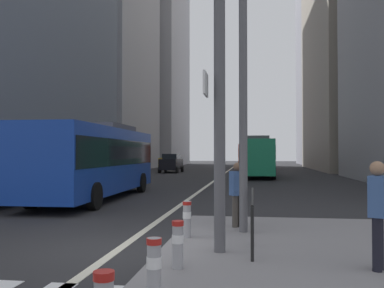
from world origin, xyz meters
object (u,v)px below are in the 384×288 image
object	(u,v)px
city_bus_red_distant	(249,155)
pedestrian_waiting	(378,209)
bollard_right	(178,242)
city_bus_blue_oncoming	(96,158)
bollard_back	(187,217)
car_oncoming_mid	(171,163)
car_receding_far	(249,160)
street_lamp_post	(243,19)
bollard_left	(154,266)
city_bus_red_receding	(258,155)
car_oncoming_far	(170,161)
traffic_signal_gantry	(122,50)
pedestrian_walking	(238,191)
car_receding_near	(248,160)

from	to	relation	value
city_bus_red_distant	pedestrian_waiting	world-z (taller)	city_bus_red_distant
city_bus_red_distant	bollard_right	bearing A→B (deg)	-90.89
pedestrian_waiting	city_bus_blue_oncoming	bearing A→B (deg)	129.53
city_bus_red_distant	bollard_back	size ratio (longest dim) A/B	13.79
city_bus_red_distant	car_oncoming_mid	size ratio (longest dim) A/B	2.69
car_oncoming_mid	pedestrian_waiting	xyz separation A→B (m)	(10.44, -36.25, 0.15)
car_receding_far	street_lamp_post	xyz separation A→B (m)	(0.32, -55.39, 4.29)
city_bus_red_distant	bollard_left	xyz separation A→B (m)	(-0.79, -51.26, -1.23)
city_bus_red_receding	car_receding_far	bearing A→B (deg)	91.91
car_oncoming_far	bollard_back	size ratio (longest dim) A/B	5.73
car_oncoming_mid	pedestrian_waiting	world-z (taller)	car_oncoming_mid
city_bus_red_distant	bollard_back	xyz separation A→B (m)	(-1.01, -47.13, -1.24)
city_bus_red_receding	street_lamp_post	world-z (taller)	street_lamp_post
bollard_left	pedestrian_waiting	distance (m)	3.82
traffic_signal_gantry	car_receding_far	bearing A→B (deg)	87.99
street_lamp_post	pedestrian_walking	distance (m)	4.27
traffic_signal_gantry	bollard_left	world-z (taller)	traffic_signal_gantry
traffic_signal_gantry	pedestrian_waiting	size ratio (longest dim) A/B	3.41
car_oncoming_far	bollard_left	bearing A→B (deg)	-79.05
bollard_left	city_bus_blue_oncoming	bearing A→B (deg)	113.92
car_oncoming_mid	car_oncoming_far	bearing A→B (deg)	102.24
car_receding_far	bollard_back	size ratio (longest dim) A/B	5.00
city_bus_blue_oncoming	pedestrian_walking	world-z (taller)	city_bus_blue_oncoming
city_bus_red_receding	car_oncoming_far	size ratio (longest dim) A/B	2.44
car_receding_far	car_oncoming_far	size ratio (longest dim) A/B	0.87
pedestrian_waiting	pedestrian_walking	xyz separation A→B (m)	(-2.38, 3.69, -0.07)
city_bus_red_distant	car_receding_far	distance (m)	9.15
bollard_left	pedestrian_waiting	bearing A→B (deg)	30.88
bollard_back	traffic_signal_gantry	bearing A→B (deg)	-130.38
traffic_signal_gantry	bollard_back	bearing A→B (deg)	49.62
city_bus_red_receding	bollard_right	distance (m)	29.99
traffic_signal_gantry	bollard_right	size ratio (longest dim) A/B	7.70
car_receding_near	pedestrian_waiting	world-z (taller)	car_receding_near
city_bus_blue_oncoming	bollard_back	xyz separation A→B (m)	(5.41, -8.57, -1.23)
car_oncoming_mid	car_receding_far	world-z (taller)	same
bollard_right	city_bus_red_receding	bearing A→B (deg)	86.87
bollard_back	pedestrian_walking	distance (m)	1.91
car_receding_near	pedestrian_walking	world-z (taller)	car_receding_near
city_bus_red_receding	traffic_signal_gantry	size ratio (longest dim) A/B	1.88
car_receding_near	bollard_right	xyz separation A→B (m)	(-0.50, -61.32, -0.40)
city_bus_blue_oncoming	car_receding_near	size ratio (longest dim) A/B	2.47
bollard_right	pedestrian_waiting	distance (m)	3.29
city_bus_red_distant	bollard_left	bearing A→B (deg)	-90.89
city_bus_red_distant	car_receding_far	xyz separation A→B (m)	(-0.09, 9.11, -0.85)
car_oncoming_far	car_receding_near	bearing A→B (deg)	60.39
city_bus_blue_oncoming	traffic_signal_gantry	size ratio (longest dim) A/B	1.81
car_receding_near	bollard_left	bearing A→B (deg)	-90.48
car_oncoming_mid	car_receding_near	size ratio (longest dim) A/B	0.94
car_oncoming_mid	car_receding_near	distance (m)	25.89
city_bus_blue_oncoming	car_receding_far	xyz separation A→B (m)	(6.33, 47.67, -0.85)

